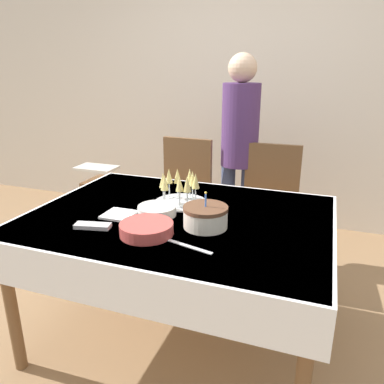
# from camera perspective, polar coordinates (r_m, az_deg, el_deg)

# --- Properties ---
(ground_plane) EXTENTS (12.00, 12.00, 0.00)m
(ground_plane) POSITION_cam_1_polar(r_m,az_deg,el_deg) (2.34, -1.77, -21.00)
(ground_plane) COLOR #93704C
(wall_back) EXTENTS (8.00, 0.05, 2.70)m
(wall_back) POSITION_cam_1_polar(r_m,az_deg,el_deg) (3.69, 9.72, 16.17)
(wall_back) COLOR silver
(wall_back) RESTS_ON ground_plane
(dining_table) EXTENTS (1.54, 1.16, 0.76)m
(dining_table) POSITION_cam_1_polar(r_m,az_deg,el_deg) (1.98, -1.96, -6.15)
(dining_table) COLOR white
(dining_table) RESTS_ON ground_plane
(dining_chair_far_left) EXTENTS (0.44, 0.44, 0.97)m
(dining_chair_far_left) POSITION_cam_1_polar(r_m,az_deg,el_deg) (2.92, -1.51, -0.56)
(dining_chair_far_left) COLOR brown
(dining_chair_far_left) RESTS_ON ground_plane
(dining_chair_far_right) EXTENTS (0.44, 0.44, 0.97)m
(dining_chair_far_right) POSITION_cam_1_polar(r_m,az_deg,el_deg) (2.76, 11.58, -2.10)
(dining_chair_far_right) COLOR brown
(dining_chair_far_right) RESTS_ON ground_plane
(birthday_cake) EXTENTS (0.21, 0.21, 0.18)m
(birthday_cake) POSITION_cam_1_polar(r_m,az_deg,el_deg) (1.78, 2.06, -3.79)
(birthday_cake) COLOR silver
(birthday_cake) RESTS_ON dining_table
(champagne_tray) EXTENTS (0.30, 0.30, 0.18)m
(champagne_tray) POSITION_cam_1_polar(r_m,az_deg,el_deg) (2.07, -1.83, 0.88)
(champagne_tray) COLOR silver
(champagne_tray) RESTS_ON dining_table
(plate_stack_main) EXTENTS (0.25, 0.25, 0.06)m
(plate_stack_main) POSITION_cam_1_polar(r_m,az_deg,el_deg) (1.72, -6.94, -5.59)
(plate_stack_main) COLOR #CC4C47
(plate_stack_main) RESTS_ON dining_table
(plate_stack_dessert) EXTENTS (0.20, 0.20, 0.05)m
(plate_stack_dessert) POSITION_cam_1_polar(r_m,az_deg,el_deg) (1.94, -5.36, -2.82)
(plate_stack_dessert) COLOR silver
(plate_stack_dessert) RESTS_ON dining_table
(cake_knife) EXTENTS (0.29, 0.09, 0.00)m
(cake_knife) POSITION_cam_1_polar(r_m,az_deg,el_deg) (1.62, -1.47, -7.99)
(cake_knife) COLOR silver
(cake_knife) RESTS_ON dining_table
(fork_pile) EXTENTS (0.18, 0.10, 0.02)m
(fork_pile) POSITION_cam_1_polar(r_m,az_deg,el_deg) (1.84, -14.89, -5.01)
(fork_pile) COLOR silver
(fork_pile) RESTS_ON dining_table
(napkin_pile) EXTENTS (0.15, 0.15, 0.01)m
(napkin_pile) POSITION_cam_1_polar(r_m,az_deg,el_deg) (1.96, -11.08, -3.40)
(napkin_pile) COLOR white
(napkin_pile) RESTS_ON dining_table
(person_standing) EXTENTS (0.28, 0.28, 1.59)m
(person_standing) POSITION_cam_1_polar(r_m,az_deg,el_deg) (2.87, 7.28, 7.65)
(person_standing) COLOR #3F4C72
(person_standing) RESTS_ON ground_plane
(high_chair) EXTENTS (0.33, 0.35, 0.71)m
(high_chair) POSITION_cam_1_polar(r_m,az_deg,el_deg) (3.29, -13.28, 0.27)
(high_chair) COLOR brown
(high_chair) RESTS_ON ground_plane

